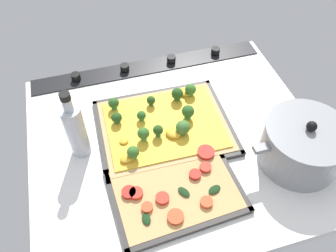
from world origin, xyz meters
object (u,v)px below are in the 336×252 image
(baking_tray_back, at_px, (175,191))
(veggie_pizza_back, at_px, (176,190))
(cooking_pot, at_px, (302,145))
(oil_bottle, at_px, (76,130))
(baking_tray_front, at_px, (164,128))
(broccoli_pizza, at_px, (163,124))

(baking_tray_back, bearing_deg, veggie_pizza_back, -163.13)
(cooking_pot, height_order, oil_bottle, oil_bottle)
(baking_tray_front, xyz_separation_m, cooking_pot, (-0.29, 0.19, 0.05))
(baking_tray_front, relative_size, cooking_pot, 1.35)
(veggie_pizza_back, height_order, oil_bottle, oil_bottle)
(veggie_pizza_back, height_order, cooking_pot, cooking_pot)
(baking_tray_back, distance_m, cooking_pot, 0.33)
(baking_tray_front, bearing_deg, cooking_pot, 147.23)
(oil_bottle, bearing_deg, cooking_pot, 161.12)
(baking_tray_front, relative_size, broccoli_pizza, 1.07)
(baking_tray_back, xyz_separation_m, oil_bottle, (0.20, -0.18, 0.08))
(oil_bottle, bearing_deg, baking_tray_back, 137.00)
(veggie_pizza_back, relative_size, cooking_pot, 1.06)
(broccoli_pizza, height_order, veggie_pizza_back, broccoli_pizza)
(broccoli_pizza, distance_m, baking_tray_back, 0.20)
(broccoli_pizza, bearing_deg, oil_bottle, 3.82)
(baking_tray_front, bearing_deg, oil_bottle, 3.07)
(baking_tray_front, height_order, baking_tray_back, same)
(cooking_pot, bearing_deg, veggie_pizza_back, 1.07)
(cooking_pot, relative_size, oil_bottle, 1.31)
(cooking_pot, distance_m, oil_bottle, 0.55)
(baking_tray_front, height_order, cooking_pot, cooking_pot)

